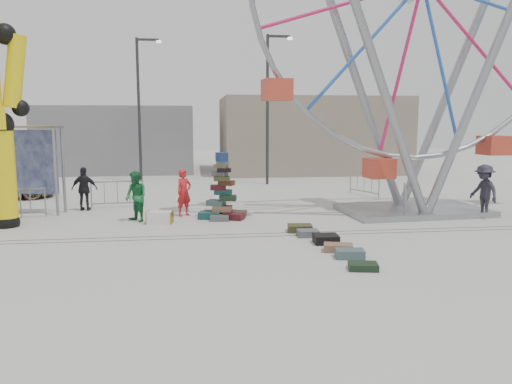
{
  "coord_description": "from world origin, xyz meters",
  "views": [
    {
      "loc": [
        -1.06,
        -13.96,
        3.48
      ],
      "look_at": [
        0.97,
        1.98,
        1.17
      ],
      "focal_mm": 35.0,
      "sensor_mm": 36.0,
      "label": 1
    }
  ],
  "objects": [
    {
      "name": "ferris_wheel",
      "position": [
        7.19,
        3.78,
        7.3
      ],
      "size": [
        12.76,
        3.53,
        14.83
      ],
      "rotation": [
        0.0,
        0.0,
        0.08
      ],
      "color": "gray",
      "rests_on": "ground"
    },
    {
      "name": "barricade_wheel_front",
      "position": [
        6.68,
        3.32,
        0.55
      ],
      "size": [
        0.84,
        1.89,
        1.1
      ],
      "primitive_type": null,
      "rotation": [
        0.0,
        0.0,
        1.19
      ],
      "color": "gray",
      "rests_on": "ground"
    },
    {
      "name": "row_case_2",
      "position": [
        2.68,
        -0.45,
        0.13
      ],
      "size": [
        0.72,
        0.63,
        0.25
      ],
      "primitive_type": "cube",
      "rotation": [
        0.0,
        0.0,
        -0.04
      ],
      "color": "black",
      "rests_on": "ground"
    },
    {
      "name": "track_line_far",
      "position": [
        0.0,
        1.0,
        0.0
      ],
      "size": [
        40.0,
        0.04,
        0.01
      ],
      "primitive_type": "cube",
      "color": "#47443F",
      "rests_on": "ground"
    },
    {
      "name": "ground",
      "position": [
        0.0,
        0.0,
        0.0
      ],
      "size": [
        90.0,
        90.0,
        0.0
      ],
      "primitive_type": "plane",
      "color": "#9E9E99",
      "rests_on": "ground"
    },
    {
      "name": "pedestrian_red",
      "position": [
        -1.4,
        4.25,
        0.86
      ],
      "size": [
        0.75,
        0.71,
        1.72
      ],
      "primitive_type": "imported",
      "rotation": [
        0.0,
        0.0,
        0.66
      ],
      "color": "red",
      "rests_on": "ground"
    },
    {
      "name": "row_case_3",
      "position": [
        2.77,
        -1.36,
        0.1
      ],
      "size": [
        0.87,
        0.66,
        0.2
      ],
      "primitive_type": "cube",
      "rotation": [
        0.0,
        0.0,
        -0.27
      ],
      "color": "#8A6046",
      "rests_on": "ground"
    },
    {
      "name": "row_case_1",
      "position": [
        2.37,
        0.45,
        0.1
      ],
      "size": [
        0.64,
        0.5,
        0.2
      ],
      "primitive_type": "cube",
      "rotation": [
        0.0,
        0.0,
        -0.02
      ],
      "color": "#585B5F",
      "rests_on": "ground"
    },
    {
      "name": "pedestrian_green",
      "position": [
        -3.02,
        3.4,
        0.87
      ],
      "size": [
        1.06,
        1.08,
        1.75
      ],
      "primitive_type": "imported",
      "rotation": [
        0.0,
        0.0,
        -0.87
      ],
      "color": "#1A6834",
      "rests_on": "ground"
    },
    {
      "name": "track_line_near",
      "position": [
        0.0,
        0.6,
        0.0
      ],
      "size": [
        40.0,
        0.04,
        0.01
      ],
      "primitive_type": "cube",
      "color": "#47443F",
      "rests_on": "ground"
    },
    {
      "name": "suitcase_tower",
      "position": [
        -0.03,
        3.64,
        0.66
      ],
      "size": [
        1.81,
        1.5,
        2.36
      ],
      "rotation": [
        0.0,
        0.0,
        -0.29
      ],
      "color": "#194B49",
      "rests_on": "ground"
    },
    {
      "name": "building_right",
      "position": [
        7.0,
        20.0,
        2.5
      ],
      "size": [
        12.0,
        8.0,
        5.0
      ],
      "primitive_type": "cube",
      "color": "gray",
      "rests_on": "ground"
    },
    {
      "name": "barricade_wheel_back",
      "position": [
        6.9,
        8.38,
        0.55
      ],
      "size": [
        0.83,
        1.9,
        1.1
      ],
      "primitive_type": null,
      "rotation": [
        0.0,
        0.0,
        -1.2
      ],
      "color": "gray",
      "rests_on": "ground"
    },
    {
      "name": "pedestrian_black",
      "position": [
        -5.24,
        5.86,
        0.85
      ],
      "size": [
        1.03,
        0.5,
        1.7
      ],
      "primitive_type": "imported",
      "rotation": [
        0.0,
        0.0,
        3.06
      ],
      "color": "black",
      "rests_on": "ground"
    },
    {
      "name": "building_left",
      "position": [
        -6.0,
        22.0,
        2.2
      ],
      "size": [
        10.0,
        8.0,
        4.4
      ],
      "primitive_type": "cube",
      "color": "gray",
      "rests_on": "ground"
    },
    {
      "name": "row_case_5",
      "position": [
        2.87,
        -3.04,
        0.08
      ],
      "size": [
        0.75,
        0.58,
        0.17
      ],
      "primitive_type": "cube",
      "rotation": [
        0.0,
        0.0,
        -0.19
      ],
      "color": "black",
      "rests_on": "ground"
    },
    {
      "name": "steamer_trunk",
      "position": [
        -2.2,
        3.0,
        0.2
      ],
      "size": [
        0.93,
        0.62,
        0.4
      ],
      "primitive_type": "cube",
      "rotation": [
        0.0,
        0.0,
        -0.14
      ],
      "color": "silver",
      "rests_on": "ground"
    },
    {
      "name": "row_case_0",
      "position": [
        2.26,
        1.12,
        0.11
      ],
      "size": [
        0.81,
        0.63,
        0.23
      ],
      "primitive_type": "cube",
      "rotation": [
        0.0,
        0.0,
        -0.11
      ],
      "color": "#3B3C1E",
      "rests_on": "ground"
    },
    {
      "name": "barricade_dummy_c",
      "position": [
        -4.09,
        6.4,
        0.55
      ],
      "size": [
        2.0,
        0.32,
        1.1
      ],
      "primitive_type": null,
      "rotation": [
        0.0,
        0.0,
        0.11
      ],
      "color": "gray",
      "rests_on": "ground"
    },
    {
      "name": "row_case_4",
      "position": [
        2.88,
        -2.02,
        0.11
      ],
      "size": [
        0.79,
        0.57,
        0.22
      ],
      "primitive_type": "cube",
      "rotation": [
        0.0,
        0.0,
        -0.16
      ],
      "color": "#465E64",
      "rests_on": "ground"
    },
    {
      "name": "lamp_post_left",
      "position": [
        -3.91,
        15.0,
        4.48
      ],
      "size": [
        1.41,
        0.25,
        8.0
      ],
      "color": "#2D2D30",
      "rests_on": "ground"
    },
    {
      "name": "pedestrian_grey",
      "position": [
        9.35,
        2.65,
        0.96
      ],
      "size": [
        0.93,
        1.34,
        1.91
      ],
      "primitive_type": "imported",
      "rotation": [
        0.0,
        0.0,
        -1.39
      ],
      "color": "#25232F",
      "rests_on": "ground"
    },
    {
      "name": "barricade_dummy_b",
      "position": [
        -7.38,
        4.56,
        0.55
      ],
      "size": [
        2.0,
        0.32,
        1.1
      ],
      "primitive_type": null,
      "rotation": [
        0.0,
        0.0,
        0.11
      ],
      "color": "gray",
      "rests_on": "ground"
    },
    {
      "name": "banner_scaffold",
      "position": [
        -8.09,
        5.59,
        2.47
      ],
      "size": [
        4.6,
        1.56,
        3.29
      ],
      "rotation": [
        0.0,
        0.0,
        -0.18
      ],
      "color": "gray",
      "rests_on": "ground"
    },
    {
      "name": "lamp_post_right",
      "position": [
        3.09,
        13.0,
        4.48
      ],
      "size": [
        1.41,
        0.25,
        8.0
      ],
      "color": "#2D2D30",
      "rests_on": "ground"
    }
  ]
}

